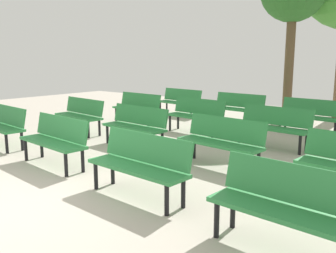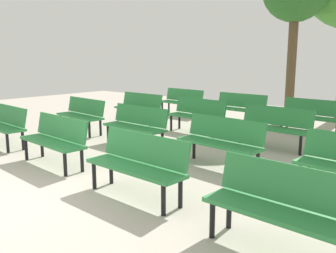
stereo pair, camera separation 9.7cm
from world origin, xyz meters
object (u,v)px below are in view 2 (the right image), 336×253
at_px(bench_r1_c1, 136,124).
at_px(bench_r3_c0, 182,100).
at_px(bench_r2_c1, 197,114).
at_px(bench_r0_c2, 138,161).
at_px(bench_r0_c0, 4,123).
at_px(bench_r0_c1, 56,138).
at_px(bench_r2_c0, 139,106).
at_px(bench_r2_c2, 274,125).
at_px(bench_r1_c2, 221,139).
at_px(bench_r3_c2, 312,114).
at_px(bench_r3_c1, 239,107).
at_px(bench_r1_c0, 82,113).
at_px(bench_r0_c3, 285,205).

distance_m(bench_r1_c1, bench_r3_c0, 4.51).
xyz_separation_m(bench_r1_c1, bench_r2_c1, (0.17, 2.03, 0.00)).
xyz_separation_m(bench_r0_c2, bench_r3_c0, (-4.04, 6.19, 0.00)).
height_order(bench_r0_c0, bench_r0_c1, same).
height_order(bench_r0_c2, bench_r1_c1, same).
relative_size(bench_r2_c0, bench_r2_c2, 1.00).
relative_size(bench_r1_c2, bench_r2_c2, 1.01).
bearing_deg(bench_r2_c1, bench_r1_c2, -41.65).
bearing_deg(bench_r3_c0, bench_r2_c2, -22.60).
xyz_separation_m(bench_r1_c2, bench_r3_c2, (0.24, 3.92, 0.00)).
relative_size(bench_r1_c1, bench_r2_c2, 1.00).
distance_m(bench_r2_c0, bench_r3_c1, 2.94).
bearing_deg(bench_r1_c2, bench_r1_c1, -178.63).
distance_m(bench_r0_c0, bench_r1_c0, 2.00).
xyz_separation_m(bench_r1_c1, bench_r2_c0, (-1.99, 2.12, 0.00)).
bearing_deg(bench_r1_c1, bench_r0_c1, -90.04).
distance_m(bench_r1_c0, bench_r1_c2, 4.41).
distance_m(bench_r1_c2, bench_r3_c0, 5.93).
xyz_separation_m(bench_r2_c0, bench_r3_c1, (2.32, 1.81, 0.00)).
distance_m(bench_r0_c2, bench_r3_c0, 7.39).
distance_m(bench_r0_c3, bench_r1_c2, 2.95).
bearing_deg(bench_r1_c2, bench_r3_c2, 91.59).
distance_m(bench_r2_c0, bench_r2_c1, 2.16).
bearing_deg(bench_r2_c0, bench_r3_c0, 91.59).
bearing_deg(bench_r2_c0, bench_r0_c2, -42.06).
distance_m(bench_r0_c1, bench_r3_c2, 6.28).
xyz_separation_m(bench_r0_c2, bench_r2_c2, (0.24, 3.91, 0.00)).
xyz_separation_m(bench_r1_c1, bench_r3_c2, (2.48, 3.77, 0.00)).
height_order(bench_r1_c0, bench_r3_c0, same).
bearing_deg(bench_r3_c2, bench_r1_c2, -89.76).
bearing_deg(bench_r3_c1, bench_r0_c0, -111.30).
relative_size(bench_r0_c1, bench_r3_c0, 1.00).
bearing_deg(bench_r0_c3, bench_r2_c2, 118.58).
height_order(bench_r3_c0, bench_r3_c1, same).
height_order(bench_r0_c1, bench_r3_c2, same).
bearing_deg(bench_r0_c3, bench_r1_c2, 137.21).
relative_size(bench_r0_c1, bench_r3_c1, 1.00).
bearing_deg(bench_r1_c0, bench_r0_c2, -22.57).
bearing_deg(bench_r3_c0, bench_r3_c1, 1.51).
height_order(bench_r0_c0, bench_r2_c2, same).
bearing_deg(bench_r1_c2, bench_r2_c0, 156.99).
height_order(bench_r0_c2, bench_r3_c1, same).
distance_m(bench_r1_c2, bench_r3_c2, 3.93).
bearing_deg(bench_r0_c1, bench_r3_c2, 69.86).
height_order(bench_r0_c2, bench_r0_c3, same).
distance_m(bench_r1_c0, bench_r1_c1, 2.17).
height_order(bench_r0_c0, bench_r0_c3, same).
bearing_deg(bench_r1_c0, bench_r0_c3, -15.22).
bearing_deg(bench_r3_c2, bench_r0_c1, -110.54).
relative_size(bench_r0_c3, bench_r1_c2, 0.99).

